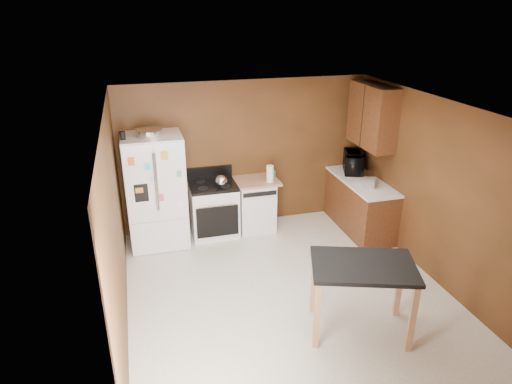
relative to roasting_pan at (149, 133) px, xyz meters
name	(u,v)px	position (x,y,z in m)	size (l,w,h in m)	color
floor	(287,291)	(1.57, -1.85, -1.85)	(4.50, 4.50, 0.00)	white
ceiling	(292,109)	(1.57, -1.85, 0.65)	(4.50, 4.50, 0.00)	white
wall_back	(246,154)	(1.57, 0.40, -0.60)	(4.20, 4.20, 0.00)	#5D3218
wall_front	(380,319)	(1.57, -4.10, -0.60)	(4.20, 4.20, 0.00)	#5D3218
wall_left	(116,228)	(-0.53, -1.85, -0.60)	(4.50, 4.50, 0.00)	#5D3218
wall_right	(434,191)	(3.67, -1.85, -0.60)	(4.50, 4.50, 0.00)	#5D3218
roasting_pan	(149,133)	(0.00, 0.00, 0.00)	(0.39, 0.39, 0.10)	silver
pen_cup	(123,136)	(-0.38, -0.10, 0.01)	(0.08, 0.08, 0.12)	black
kettle	(221,181)	(1.04, -0.08, -0.85)	(0.20, 0.20, 0.20)	silver
paper_towel	(270,174)	(1.87, -0.03, -0.82)	(0.12, 0.12, 0.28)	white
green_canister	(273,174)	(1.98, 0.15, -0.91)	(0.10, 0.10, 0.11)	#44B157
toaster	(368,180)	(3.32, -0.65, -0.84)	(0.18, 0.29, 0.21)	silver
microwave	(353,163)	(3.40, 0.02, -0.79)	(0.57, 0.39, 0.32)	black
refrigerator	(156,191)	(0.02, 0.01, -0.95)	(0.90, 0.80, 1.80)	white
gas_range	(214,209)	(0.93, 0.07, -1.39)	(0.76, 0.68, 1.10)	white
dishwasher	(255,204)	(1.65, 0.10, -1.40)	(0.78, 0.63, 0.89)	white
right_cabinets	(364,179)	(3.41, -0.37, -0.94)	(0.63, 1.58, 2.45)	brown
island	(363,275)	(2.13, -2.81, -1.09)	(1.35, 1.11, 0.91)	black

